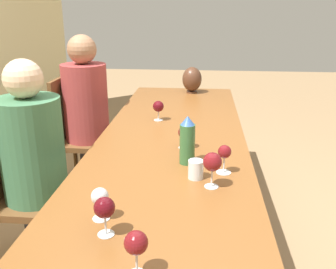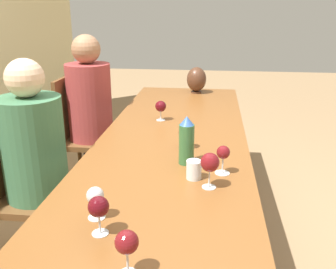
{
  "view_description": "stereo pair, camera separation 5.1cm",
  "coord_description": "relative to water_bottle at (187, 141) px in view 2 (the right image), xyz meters",
  "views": [
    {
      "loc": [
        -2.04,
        -0.17,
        1.48
      ],
      "look_at": [
        -0.18,
        0.0,
        0.83
      ],
      "focal_mm": 40.0,
      "sensor_mm": 36.0,
      "label": 1
    },
    {
      "loc": [
        -2.03,
        -0.23,
        1.48
      ],
      "look_at": [
        -0.18,
        0.0,
        0.83
      ],
      "focal_mm": 40.0,
      "sensor_mm": 36.0,
      "label": 2
    }
  ],
  "objects": [
    {
      "name": "water_bottle",
      "position": [
        0.0,
        0.0,
        0.0
      ],
      "size": [
        0.08,
        0.08,
        0.24
      ],
      "color": "#336638",
      "rests_on": "dining_table"
    },
    {
      "name": "wine_glass_7",
      "position": [
        -0.64,
        0.25,
        -0.02
      ],
      "size": [
        0.07,
        0.07,
        0.14
      ],
      "color": "silver",
      "rests_on": "dining_table"
    },
    {
      "name": "chair_far",
      "position": [
        1.04,
        0.91,
        -0.34
      ],
      "size": [
        0.44,
        0.44,
        0.95
      ],
      "color": "brown",
      "rests_on": "ground_plane"
    },
    {
      "name": "wine_glass_5",
      "position": [
        0.72,
        0.23,
        -0.02
      ],
      "size": [
        0.08,
        0.08,
        0.14
      ],
      "color": "silver",
      "rests_on": "dining_table"
    },
    {
      "name": "wine_glass_1",
      "position": [
        -0.25,
        -0.12,
        -0.0
      ],
      "size": [
        0.08,
        0.08,
        0.16
      ],
      "color": "silver",
      "rests_on": "dining_table"
    },
    {
      "name": "wine_glass_6",
      "position": [
        0.21,
        0.02,
        -0.03
      ],
      "size": [
        0.07,
        0.07,
        0.13
      ],
      "color": "silver",
      "rests_on": "dining_table"
    },
    {
      "name": "person_far",
      "position": [
        1.04,
        0.82,
        -0.16
      ],
      "size": [
        0.34,
        0.34,
        1.28
      ],
      "color": "#2D2D38",
      "rests_on": "ground_plane"
    },
    {
      "name": "vase",
      "position": [
        1.6,
        0.03,
        0.0
      ],
      "size": [
        0.17,
        0.17,
        0.23
      ],
      "color": "#4C2D1E",
      "rests_on": "dining_table"
    },
    {
      "name": "chair_near",
      "position": [
        0.07,
        0.91,
        -0.34
      ],
      "size": [
        0.44,
        0.44,
        0.95
      ],
      "color": "brown",
      "rests_on": "ground_plane"
    },
    {
      "name": "wine_glass_0",
      "position": [
        -0.84,
        0.11,
        -0.01
      ],
      "size": [
        0.07,
        0.07,
        0.15
      ],
      "color": "silver",
      "rests_on": "dining_table"
    },
    {
      "name": "water_tumbler",
      "position": [
        -0.17,
        -0.05,
        -0.08
      ],
      "size": [
        0.07,
        0.07,
        0.09
      ],
      "color": "silver",
      "rests_on": "dining_table"
    },
    {
      "name": "wine_glass_4",
      "position": [
        -0.1,
        -0.18,
        -0.02
      ],
      "size": [
        0.07,
        0.07,
        0.14
      ],
      "color": "silver",
      "rests_on": "dining_table"
    },
    {
      "name": "person_near",
      "position": [
        0.07,
        0.82,
        -0.19
      ],
      "size": [
        0.34,
        0.34,
        1.23
      ],
      "color": "#2D2D38",
      "rests_on": "ground_plane"
    },
    {
      "name": "dining_table",
      "position": [
        0.32,
        0.11,
        -0.18
      ],
      "size": [
        2.92,
        0.87,
        0.73
      ],
      "color": "brown",
      "rests_on": "ground_plane"
    },
    {
      "name": "wine_glass_3",
      "position": [
        -0.55,
        0.29,
        -0.03
      ],
      "size": [
        0.07,
        0.07,
        0.12
      ],
      "color": "silver",
      "rests_on": "dining_table"
    },
    {
      "name": "ground_plane",
      "position": [
        0.32,
        0.11,
        -0.85
      ],
      "size": [
        14.0,
        14.0,
        0.0
      ],
      "primitive_type": "plane",
      "color": "#937551"
    }
  ]
}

